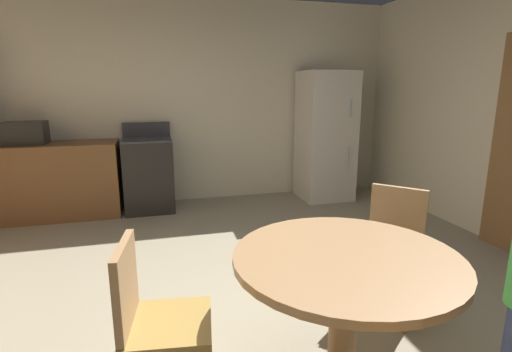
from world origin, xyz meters
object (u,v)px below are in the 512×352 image
Objects in this scene: refrigerator at (325,136)px; dining_table at (345,286)px; chair_west at (153,317)px; oven_range at (149,174)px; chair_northeast at (392,242)px; microwave at (25,133)px.

dining_table is at bearing -113.24° from refrigerator.
refrigerator is 1.60× the size of dining_table.
chair_west is (-2.37, -3.27, -0.38)m from refrigerator.
oven_range is at bearing 98.02° from chair_west.
oven_range is 3.33m from chair_west.
chair_northeast is at bearing -60.06° from oven_range.
chair_west is at bearing 172.46° from dining_table.
dining_table is at bearing 0.00° from chair_northeast.
refrigerator reaches higher than microwave.
refrigerator reaches higher than chair_west.
oven_range is 2.44m from refrigerator.
refrigerator reaches higher than dining_table.
microwave is (-3.74, 0.05, 0.15)m from refrigerator.
microwave is 0.40× the size of dining_table.
microwave is 0.51× the size of chair_northeast.
microwave is 3.63m from chair_west.
oven_range is 0.62× the size of refrigerator.
oven_range is at bearing 178.72° from refrigerator.
chair_northeast is (2.97, -2.82, -0.53)m from microwave.
dining_table is 0.93m from chair_northeast.
refrigerator is 4.00× the size of microwave.
oven_range is at bearing -102.16° from chair_northeast.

